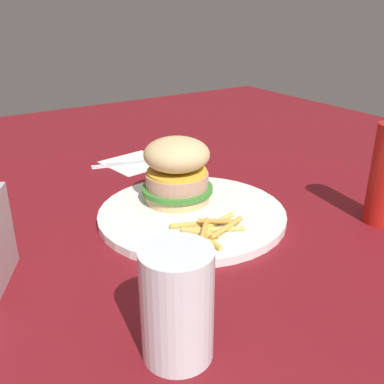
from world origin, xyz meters
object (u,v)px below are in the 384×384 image
plate (192,214)px  drink_glass (177,309)px  fries_pile (210,230)px  fork (135,161)px  napkin (136,162)px  sandwich (177,170)px

plate → drink_glass: 0.28m
fries_pile → drink_glass: drink_glass is taller
fork → drink_glass: (0.49, -0.20, 0.05)m
plate → drink_glass: drink_glass is taller
fork → drink_glass: size_ratio=1.57×
fries_pile → drink_glass: bearing=-43.2°
drink_glass → napkin: bearing=157.7°
plate → sandwich: bearing=177.9°
sandwich → napkin: (-0.22, 0.04, -0.06)m
napkin → drink_glass: size_ratio=1.01×
sandwich → napkin: 0.23m
sandwich → drink_glass: 0.32m
fries_pile → fork: fries_pile is taller
sandwich → fries_pile: size_ratio=1.03×
fries_pile → drink_glass: 0.21m
plate → sandwich: sandwich is taller
napkin → drink_glass: (0.49, -0.20, 0.05)m
sandwich → drink_glass: (0.27, -0.16, -0.01)m
sandwich → fork: (-0.22, 0.04, -0.06)m
napkin → fork: size_ratio=0.64×
fries_pile → fork: size_ratio=0.63×
napkin → drink_glass: bearing=-22.3°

